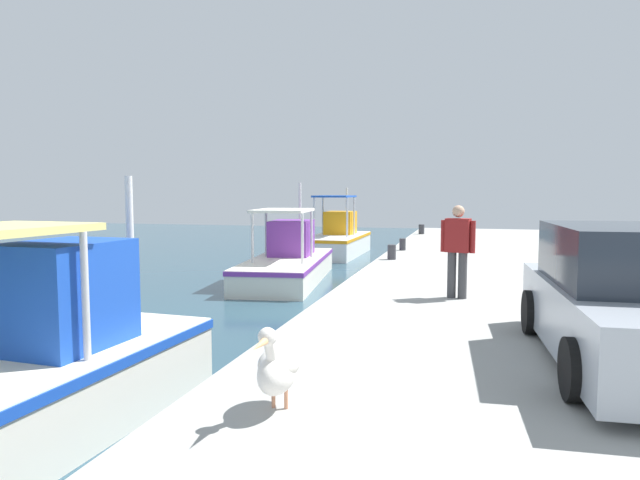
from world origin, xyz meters
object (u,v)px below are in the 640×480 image
pelican (278,366)px  parked_car (629,302)px  fishing_boat_third (337,240)px  fishing_boat_second (288,261)px  fisherman_standing (458,247)px  mooring_bollard_third (421,229)px  fishing_boat_nearest (34,376)px  mooring_bollard_second (403,244)px  mooring_bollard_nearest (392,252)px

pelican → parked_car: bearing=-55.9°
pelican → fishing_boat_third: bearing=11.8°
fishing_boat_second → fisherman_standing: 7.92m
fishing_boat_second → fisherman_standing: fishing_boat_second is taller
fishing_boat_third → mooring_bollard_third: fishing_boat_third is taller
fishing_boat_nearest → parked_car: size_ratio=1.20×
fishing_boat_nearest → mooring_bollard_second: 13.95m
fisherman_standing → mooring_bollard_second: fisherman_standing is taller
fishing_boat_second → pelican: bearing=-162.0°
fishing_boat_third → mooring_bollard_second: (-4.87, -3.41, 0.33)m
mooring_bollard_nearest → parked_car: bearing=-156.8°
fishing_boat_second → pelican: size_ratio=6.75×
mooring_bollard_third → parked_car: bearing=-168.5°
fishing_boat_second → mooring_bollard_second: fishing_boat_second is taller
fishing_boat_second → mooring_bollard_nearest: size_ratio=14.96×
parked_car → mooring_bollard_second: bearing=18.3°
pelican → fisherman_standing: 6.06m
mooring_bollard_second → mooring_bollard_third: 7.50m
fishing_boat_second → fisherman_standing: size_ratio=3.74×
fishing_boat_nearest → fishing_boat_second: fishing_boat_second is taller
parked_car → mooring_bollard_second: size_ratio=10.57×
fishing_boat_third → pelican: fishing_boat_third is taller
fishing_boat_nearest → pelican: size_ratio=5.30×
fishing_boat_nearest → fisherman_standing: 7.11m
fishing_boat_nearest → pelican: bearing=-97.3°
fishing_boat_third → parked_car: fishing_boat_third is taller
parked_car → mooring_bollard_third: (19.33, 3.92, -0.49)m
mooring_bollard_nearest → mooring_bollard_second: 2.67m
fishing_boat_third → pelican: size_ratio=5.62×
mooring_bollard_second → mooring_bollard_third: mooring_bollard_third is taller
mooring_bollard_nearest → mooring_bollard_second: (2.67, 0.00, -0.02)m
mooring_bollard_second → mooring_bollard_third: (7.50, -0.00, 0.03)m
fisherman_standing → mooring_bollard_third: 15.89m
fishing_boat_third → fisherman_standing: bearing=-157.7°
fishing_boat_nearest → parked_car: bearing=-73.4°
fishing_boat_third → pelican: 19.40m
fishing_boat_nearest → pelican: fishing_boat_nearest is taller
fishing_boat_second → mooring_bollard_third: 10.45m
mooring_bollard_second → pelican: bearing=-177.8°
parked_car → fishing_boat_third: bearing=23.7°
fishing_boat_third → fisherman_standing: 14.22m
fishing_boat_second → fishing_boat_third: fishing_boat_second is taller
fishing_boat_nearest → fishing_boat_third: (18.60, 0.96, -0.06)m
fishing_boat_second → fishing_boat_nearest: bearing=-175.9°
mooring_bollard_third → fishing_boat_nearest: bearing=173.4°
parked_car → mooring_bollard_nearest: parked_car is taller
fisherman_standing → mooring_bollard_third: bearing=7.1°
fishing_boat_nearest → mooring_bollard_nearest: 11.33m
fishing_boat_third → mooring_bollard_nearest: 8.28m
fishing_boat_third → fishing_boat_nearest: bearing=-177.0°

